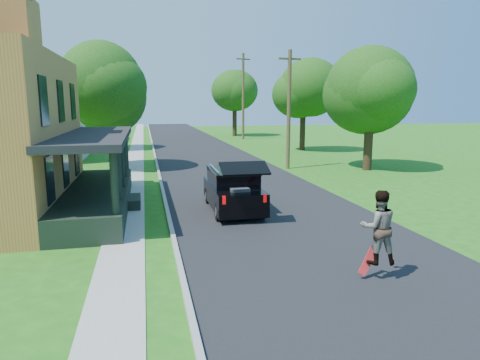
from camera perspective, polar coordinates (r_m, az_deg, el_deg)
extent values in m
plane|color=#1E5D12|center=(13.75, 8.75, -8.24)|extent=(140.00, 140.00, 0.00)
cube|color=black|center=(32.78, -4.01, 2.60)|extent=(8.00, 120.00, 0.02)
cube|color=gray|center=(32.43, -11.11, 2.35)|extent=(0.15, 120.00, 0.12)
cube|color=gray|center=(32.43, -13.85, 2.24)|extent=(1.30, 120.00, 0.03)
cube|color=gray|center=(19.21, -26.35, -3.88)|extent=(6.50, 1.20, 0.03)
cube|color=#C8823A|center=(18.97, -28.20, 18.38)|extent=(1.60, 2.20, 1.60)
cube|color=black|center=(18.64, -18.38, -2.32)|extent=(2.40, 10.00, 0.90)
cube|color=black|center=(18.28, -18.83, 5.51)|extent=(2.60, 10.30, 0.25)
cube|color=beige|center=(37.20, -26.23, 6.35)|extent=(8.00, 8.00, 5.00)
pyramid|color=black|center=(37.27, -26.81, 13.57)|extent=(12.78, 12.78, 2.20)
cube|color=beige|center=(52.88, -22.22, 7.48)|extent=(8.00, 8.00, 5.00)
pyramid|color=black|center=(52.92, -22.57, 12.56)|extent=(12.78, 12.78, 2.20)
cube|color=black|center=(17.39, -0.93, -1.98)|extent=(1.93, 4.46, 0.86)
cube|color=black|center=(17.41, -1.03, 0.33)|extent=(1.76, 2.77, 0.55)
cube|color=black|center=(17.36, -1.03, 1.31)|extent=(1.79, 2.86, 0.08)
cube|color=black|center=(15.05, 0.60, 1.57)|extent=(1.73, 0.95, 0.38)
cube|color=#37383D|center=(16.05, -0.04, -1.90)|extent=(0.71, 0.61, 0.45)
cube|color=#B8B8BC|center=(17.22, -3.47, 1.53)|extent=(0.10, 2.44, 0.06)
cube|color=#B8B8BC|center=(17.50, 1.37, 1.68)|extent=(0.10, 2.44, 0.06)
cube|color=#990505|center=(15.09, -2.15, -2.70)|extent=(0.12, 0.06, 0.30)
cube|color=#990505|center=(15.40, 3.33, -2.44)|extent=(0.12, 0.06, 0.30)
cylinder|color=black|center=(18.74, -4.20, -2.09)|extent=(0.25, 0.69, 0.68)
cylinder|color=black|center=(19.02, 0.65, -1.88)|extent=(0.25, 0.69, 0.68)
cylinder|color=black|center=(15.93, -2.81, -4.28)|extent=(0.25, 0.69, 0.68)
cylinder|color=black|center=(16.25, 2.86, -3.99)|extent=(0.25, 0.69, 0.68)
imported|color=black|center=(11.08, 17.98, -5.99)|extent=(1.01, 0.85, 1.85)
cube|color=#A40E0E|center=(11.33, 16.67, -10.32)|extent=(0.62, 0.30, 0.70)
cylinder|color=black|center=(29.84, -16.31, 4.63)|extent=(0.72, 0.72, 3.28)
sphere|color=#376B1C|center=(29.73, -16.65, 11.31)|extent=(6.43, 6.43, 5.51)
sphere|color=#376B1C|center=(29.52, -15.83, 13.74)|extent=(5.58, 5.58, 4.78)
sphere|color=#376B1C|center=(30.13, -17.88, 12.39)|extent=(5.72, 5.72, 4.90)
cylinder|color=black|center=(42.67, -18.96, 6.56)|extent=(0.74, 0.74, 4.04)
sphere|color=#376B1C|center=(42.63, -19.26, 11.71)|extent=(6.81, 6.81, 5.47)
sphere|color=#376B1C|center=(42.24, -18.99, 13.40)|extent=(5.90, 5.90, 4.74)
sphere|color=#376B1C|center=(43.26, -19.74, 12.46)|extent=(6.06, 6.06, 4.86)
cylinder|color=black|center=(29.20, 16.69, 4.11)|extent=(0.68, 0.68, 2.88)
sphere|color=#376B1C|center=(29.06, 17.02, 10.39)|extent=(6.29, 6.29, 5.28)
sphere|color=#376B1C|center=(29.14, 18.16, 12.65)|extent=(5.45, 5.45, 4.58)
sphere|color=#376B1C|center=(29.05, 15.78, 11.62)|extent=(5.59, 5.59, 4.70)
cylinder|color=black|center=(40.32, 8.33, 6.42)|extent=(0.54, 0.54, 3.48)
sphere|color=#376B1C|center=(40.25, 8.46, 11.37)|extent=(5.63, 5.63, 5.22)
sphere|color=#376B1C|center=(40.21, 9.15, 13.00)|extent=(4.88, 4.88, 4.52)
sphere|color=#376B1C|center=(40.40, 7.67, 12.20)|extent=(5.00, 5.00, 4.64)
cylinder|color=black|center=(57.44, -0.72, 7.60)|extent=(0.75, 0.75, 3.43)
sphere|color=#376B1C|center=(57.39, -0.73, 11.17)|extent=(7.26, 7.26, 5.58)
sphere|color=#376B1C|center=(57.40, -0.21, 12.41)|extent=(6.29, 6.29, 4.84)
sphere|color=#376B1C|center=(57.46, -1.40, 11.78)|extent=(6.46, 6.46, 4.96)
cylinder|color=#493921|center=(28.60, 6.53, 9.20)|extent=(0.27, 0.27, 7.72)
cube|color=#493921|center=(28.74, 6.67, 15.75)|extent=(1.55, 0.25, 0.12)
cylinder|color=#493921|center=(52.55, 0.42, 11.04)|extent=(0.36, 0.36, 10.18)
cube|color=#493921|center=(52.80, 0.43, 15.82)|extent=(1.80, 0.58, 0.14)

